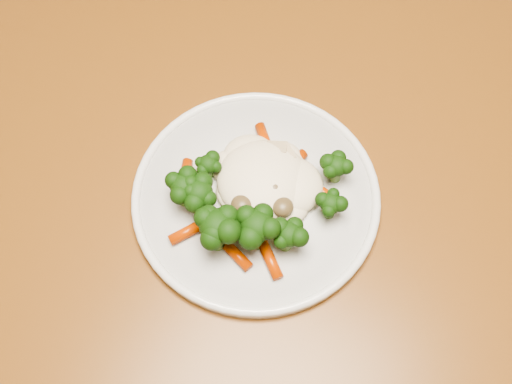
% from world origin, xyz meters
% --- Properties ---
extents(dining_table, '(1.30, 0.92, 0.75)m').
position_xyz_m(dining_table, '(-0.24, 0.23, 0.66)').
color(dining_table, brown).
rests_on(dining_table, ground).
extents(plate, '(0.27, 0.27, 0.01)m').
position_xyz_m(plate, '(-0.35, 0.21, 0.76)').
color(plate, white).
rests_on(plate, dining_table).
extents(meal, '(0.19, 0.18, 0.05)m').
position_xyz_m(meal, '(-0.35, 0.20, 0.78)').
color(meal, '#FEEECB').
rests_on(meal, plate).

